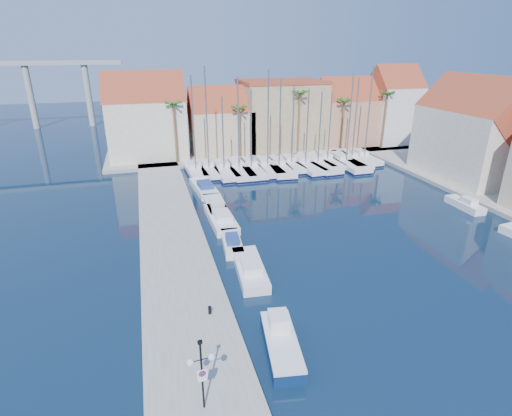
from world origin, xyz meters
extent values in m
plane|color=black|center=(0.00, 0.00, 0.00)|extent=(260.00, 260.00, 0.00)
cube|color=gray|center=(-9.00, 13.50, 0.25)|extent=(6.00, 77.00, 0.50)
cube|color=gray|center=(10.00, 48.00, 0.25)|extent=(54.00, 16.00, 0.50)
cylinder|color=black|center=(-9.09, -4.57, 2.57)|extent=(0.10, 0.10, 4.14)
cylinder|color=black|center=(-9.35, -4.59, 3.50)|extent=(0.52, 0.10, 0.05)
cylinder|color=black|center=(-8.83, -4.55, 3.50)|extent=(0.52, 0.10, 0.05)
sphere|color=white|center=(-9.61, -4.62, 3.50)|extent=(0.37, 0.37, 0.37)
sphere|color=white|center=(-8.57, -4.52, 3.50)|extent=(0.37, 0.37, 0.37)
cube|color=black|center=(-9.09, -4.57, 4.54)|extent=(0.24, 0.14, 0.17)
cube|color=white|center=(-9.08, -4.63, 2.67)|extent=(0.52, 0.08, 0.52)
cylinder|color=red|center=(-9.08, -4.66, 2.73)|extent=(0.35, 0.05, 0.35)
cylinder|color=#1933A5|center=(-9.08, -4.67, 2.73)|extent=(0.25, 0.03, 0.25)
cube|color=white|center=(-9.08, -4.63, 2.31)|extent=(0.42, 0.07, 0.14)
cylinder|color=black|center=(-7.55, 2.81, 0.78)|extent=(0.22, 0.22, 0.56)
cube|color=#0D244E|center=(-3.92, -1.44, 0.41)|extent=(2.67, 5.74, 0.83)
cube|color=white|center=(-3.92, -1.44, 0.92)|extent=(2.67, 5.74, 0.18)
cube|color=white|center=(-3.75, -0.35, 1.43)|extent=(1.41, 1.64, 1.01)
cube|color=white|center=(-3.41, 7.85, 0.40)|extent=(2.69, 6.79, 0.80)
cube|color=white|center=(-3.47, 7.19, 1.10)|extent=(1.68, 2.44, 0.60)
cube|color=white|center=(-3.82, 12.77, 0.40)|extent=(2.12, 5.22, 0.80)
cube|color=navy|center=(-3.87, 12.27, 1.10)|extent=(1.31, 1.88, 0.60)
cube|color=white|center=(-3.71, 18.60, 0.40)|extent=(2.52, 7.44, 0.80)
cube|color=white|center=(-3.69, 17.86, 1.10)|extent=(1.71, 2.62, 0.60)
cube|color=white|center=(-3.58, 22.33, 0.40)|extent=(2.21, 6.57, 0.80)
cube|color=white|center=(-3.59, 21.68, 1.10)|extent=(1.51, 2.31, 0.60)
cube|color=white|center=(-3.89, 28.93, 0.40)|extent=(2.92, 7.41, 0.80)
cube|color=navy|center=(-3.83, 28.20, 1.10)|extent=(1.83, 2.66, 0.60)
cube|color=white|center=(24.00, 14.97, 0.40)|extent=(1.64, 4.94, 0.80)
cube|color=white|center=(23.99, 14.48, 1.10)|extent=(1.12, 1.74, 0.60)
cube|color=white|center=(-3.95, 36.46, 0.50)|extent=(2.79, 9.29, 1.00)
cube|color=#0B0E3B|center=(-3.95, 36.46, 0.18)|extent=(2.85, 9.35, 0.28)
cube|color=white|center=(-3.99, 37.38, 1.30)|extent=(1.79, 2.83, 0.60)
cylinder|color=slate|center=(-3.93, 36.00, 7.37)|extent=(0.20, 0.20, 12.75)
cube|color=white|center=(-1.99, 36.63, 0.50)|extent=(2.84, 9.11, 1.00)
cube|color=#0B0E3B|center=(-1.99, 36.63, 0.18)|extent=(2.90, 9.17, 0.28)
cube|color=white|center=(-1.94, 37.53, 1.30)|extent=(1.78, 2.78, 0.60)
cylinder|color=slate|center=(-2.02, 36.18, 7.95)|extent=(0.20, 0.20, 13.90)
cube|color=white|center=(-0.02, 35.70, 0.50)|extent=(3.22, 10.46, 1.00)
cube|color=#0B0E3B|center=(-0.02, 35.70, 0.18)|extent=(3.29, 10.53, 0.28)
cube|color=white|center=(-0.07, 36.73, 1.30)|extent=(2.04, 3.20, 0.60)
cylinder|color=slate|center=(0.01, 35.18, 6.01)|extent=(0.20, 0.20, 10.01)
cube|color=white|center=(2.28, 35.89, 0.50)|extent=(3.15, 11.51, 1.00)
cube|color=#0B0E3B|center=(2.28, 35.89, 0.18)|extent=(3.21, 11.57, 0.28)
cube|color=white|center=(2.30, 37.03, 1.30)|extent=(2.14, 3.47, 0.60)
cylinder|color=slate|center=(2.27, 35.31, 7.25)|extent=(0.20, 0.20, 12.50)
cube|color=white|center=(4.07, 35.58, 0.50)|extent=(3.16, 10.84, 1.00)
cube|color=#0B0E3B|center=(4.07, 35.58, 0.18)|extent=(3.22, 10.90, 0.28)
cube|color=white|center=(4.10, 36.66, 1.30)|extent=(2.06, 3.29, 0.60)
cylinder|color=slate|center=(4.05, 35.05, 6.47)|extent=(0.20, 0.20, 10.94)
cube|color=white|center=(6.60, 35.75, 0.50)|extent=(2.76, 10.52, 1.00)
cube|color=#0B0E3B|center=(6.60, 35.75, 0.18)|extent=(2.82, 10.58, 0.28)
cube|color=white|center=(6.59, 36.80, 1.30)|extent=(1.92, 3.16, 0.60)
cylinder|color=slate|center=(6.60, 35.23, 7.71)|extent=(0.20, 0.20, 13.43)
cube|color=white|center=(8.26, 35.20, 0.50)|extent=(3.85, 11.36, 1.00)
cube|color=#0B0E3B|center=(8.26, 35.20, 0.18)|extent=(3.91, 11.42, 0.28)
cube|color=white|center=(8.36, 36.31, 1.30)|extent=(2.31, 3.51, 0.60)
cylinder|color=slate|center=(8.21, 34.65, 7.08)|extent=(0.20, 0.20, 12.17)
cube|color=white|center=(10.58, 36.05, 0.50)|extent=(2.67, 9.00, 1.00)
cube|color=#0B0E3B|center=(10.58, 36.05, 0.18)|extent=(2.74, 9.06, 0.28)
cube|color=white|center=(10.62, 36.94, 1.30)|extent=(1.73, 2.74, 0.60)
cylinder|color=slate|center=(10.56, 35.61, 6.52)|extent=(0.20, 0.20, 11.03)
cube|color=white|center=(12.46, 35.35, 0.50)|extent=(3.68, 11.08, 1.00)
cube|color=#0B0E3B|center=(12.46, 35.35, 0.18)|extent=(3.74, 11.15, 0.28)
cube|color=white|center=(12.37, 36.43, 1.30)|extent=(2.23, 3.41, 0.60)
cylinder|color=slate|center=(12.50, 34.80, 6.37)|extent=(0.20, 0.20, 10.75)
cube|color=white|center=(14.57, 35.58, 0.50)|extent=(3.87, 11.80, 1.00)
cube|color=#0B0E3B|center=(14.57, 35.58, 0.18)|extent=(3.93, 11.87, 0.28)
cube|color=white|center=(14.49, 36.74, 1.30)|extent=(2.37, 3.63, 0.60)
cylinder|color=slate|center=(14.62, 35.00, 6.12)|extent=(0.20, 0.20, 10.24)
cube|color=white|center=(16.69, 36.44, 0.50)|extent=(2.61, 9.65, 1.00)
cube|color=#0B0E3B|center=(16.69, 36.44, 0.18)|extent=(2.67, 9.71, 0.28)
cube|color=white|center=(16.70, 37.40, 1.30)|extent=(1.78, 2.91, 0.60)
cylinder|color=slate|center=(16.69, 35.96, 6.01)|extent=(0.20, 0.20, 10.02)
cube|color=white|center=(19.11, 35.07, 0.50)|extent=(3.31, 11.93, 1.00)
cube|color=#0B0E3B|center=(19.11, 35.07, 0.18)|extent=(3.37, 11.99, 0.28)
cube|color=white|center=(19.09, 36.26, 1.30)|extent=(2.23, 3.60, 0.60)
cylinder|color=slate|center=(19.12, 34.48, 7.28)|extent=(0.20, 0.20, 12.57)
cube|color=white|center=(20.73, 36.14, 0.50)|extent=(3.62, 11.27, 1.00)
cube|color=#0B0E3B|center=(20.73, 36.14, 0.18)|extent=(3.69, 11.33, 0.28)
cube|color=white|center=(20.80, 37.25, 1.30)|extent=(2.24, 3.46, 0.60)
cylinder|color=slate|center=(20.69, 35.59, 7.02)|extent=(0.20, 0.20, 12.05)
cube|color=white|center=(23.20, 36.55, 0.50)|extent=(2.32, 8.94, 1.00)
cube|color=#0B0E3B|center=(23.20, 36.55, 0.18)|extent=(2.38, 9.00, 0.28)
cube|color=white|center=(23.20, 37.45, 1.30)|extent=(1.63, 2.68, 0.60)
cylinder|color=slate|center=(23.20, 36.10, 7.82)|extent=(0.20, 0.20, 13.64)
cube|color=beige|center=(-10.00, 47.00, 5.00)|extent=(12.00, 9.00, 9.00)
cube|color=brown|center=(-10.00, 47.00, 9.50)|extent=(12.30, 9.00, 9.00)
cube|color=#CDB490|center=(2.00, 47.00, 4.00)|extent=(10.00, 8.00, 7.00)
cube|color=brown|center=(2.00, 47.00, 7.50)|extent=(10.30, 8.00, 8.00)
cube|color=#99855E|center=(13.00, 48.00, 6.00)|extent=(14.00, 10.00, 11.00)
cube|color=brown|center=(13.00, 48.00, 11.75)|extent=(14.20, 10.20, 0.50)
cube|color=#B07B59|center=(25.00, 47.00, 4.50)|extent=(10.00, 8.00, 8.00)
cube|color=brown|center=(25.00, 47.00, 8.50)|extent=(10.30, 8.00, 8.00)
cube|color=silver|center=(34.00, 46.00, 5.50)|extent=(8.00, 8.00, 10.00)
cube|color=brown|center=(34.00, 46.00, 10.50)|extent=(8.30, 8.00, 8.00)
cube|color=beige|center=(32.00, 24.00, 5.00)|extent=(9.00, 14.00, 9.00)
cube|color=brown|center=(32.00, 24.00, 9.50)|extent=(9.00, 14.30, 9.00)
cylinder|color=brown|center=(-6.00, 42.00, 5.00)|extent=(0.36, 0.36, 9.00)
sphere|color=#29611B|center=(-6.00, 42.00, 9.35)|extent=(2.60, 2.60, 2.60)
cylinder|color=brown|center=(4.00, 42.00, 4.50)|extent=(0.36, 0.36, 8.00)
sphere|color=#29611B|center=(4.00, 42.00, 8.35)|extent=(2.60, 2.60, 2.60)
cylinder|color=brown|center=(14.00, 42.00, 5.50)|extent=(0.36, 0.36, 10.00)
sphere|color=#29611B|center=(14.00, 42.00, 10.35)|extent=(2.60, 2.60, 2.60)
cylinder|color=brown|center=(22.00, 42.00, 4.75)|extent=(0.36, 0.36, 8.50)
sphere|color=#29611B|center=(22.00, 42.00, 8.85)|extent=(2.60, 2.60, 2.60)
cylinder|color=brown|center=(30.00, 42.00, 5.25)|extent=(0.36, 0.36, 9.50)
sphere|color=#29611B|center=(30.00, 42.00, 9.85)|extent=(2.60, 2.60, 2.60)
cube|color=#9E9E99|center=(-38.00, 82.00, 14.00)|extent=(48.00, 2.20, 0.90)
cylinder|color=#9E9E99|center=(-34.00, 82.00, 7.00)|extent=(1.40, 1.40, 14.00)
cylinder|color=#9E9E99|center=(-22.00, 82.00, 7.00)|extent=(1.40, 1.40, 14.00)
camera|label=1|loc=(-10.59, -19.45, 17.16)|focal=28.00mm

